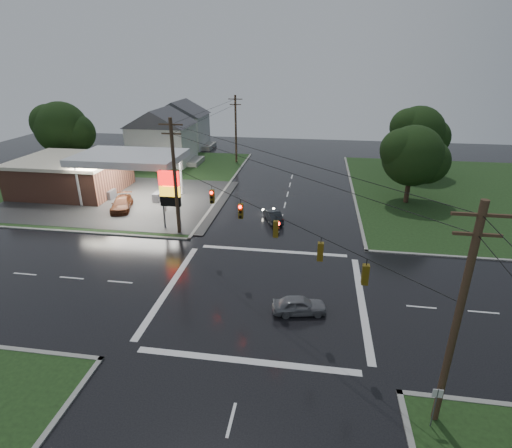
# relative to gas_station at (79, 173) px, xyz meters

# --- Properties ---
(ground) EXTENTS (120.00, 120.00, 0.00)m
(ground) POSITION_rel_gas_station_xyz_m (25.68, -19.70, -2.55)
(ground) COLOR black
(ground) RESTS_ON ground
(grass_nw) EXTENTS (36.00, 36.00, 0.08)m
(grass_nw) POSITION_rel_gas_station_xyz_m (-0.32, 6.30, -2.51)
(grass_nw) COLOR black
(grass_nw) RESTS_ON ground
(grass_ne) EXTENTS (36.00, 36.00, 0.08)m
(grass_ne) POSITION_rel_gas_station_xyz_m (51.68, 6.30, -2.51)
(grass_ne) COLOR black
(grass_ne) RESTS_ON ground
(gas_station) EXTENTS (26.20, 18.00, 5.60)m
(gas_station) POSITION_rel_gas_station_xyz_m (0.00, 0.00, 0.00)
(gas_station) COLOR #2D2D2D
(gas_station) RESTS_ON ground
(pylon_sign) EXTENTS (2.00, 0.35, 6.00)m
(pylon_sign) POSITION_rel_gas_station_xyz_m (15.18, -9.20, 1.46)
(pylon_sign) COLOR #59595E
(pylon_sign) RESTS_ON ground
(utility_pole_nw) EXTENTS (2.20, 0.32, 11.00)m
(utility_pole_nw) POSITION_rel_gas_station_xyz_m (16.18, -10.20, 3.17)
(utility_pole_nw) COLOR #382619
(utility_pole_nw) RESTS_ON ground
(utility_pole_se) EXTENTS (2.20, 0.32, 11.00)m
(utility_pole_se) POSITION_rel_gas_station_xyz_m (35.18, -29.20, 3.17)
(utility_pole_se) COLOR #382619
(utility_pole_se) RESTS_ON ground
(utility_pole_n) EXTENTS (2.20, 0.32, 10.50)m
(utility_pole_n) POSITION_rel_gas_station_xyz_m (16.18, 18.30, 2.92)
(utility_pole_n) COLOR #382619
(utility_pole_n) RESTS_ON ground
(traffic_signals) EXTENTS (26.87, 26.87, 1.47)m
(traffic_signals) POSITION_rel_gas_station_xyz_m (25.69, -19.72, 3.93)
(traffic_signals) COLOR black
(traffic_signals) RESTS_ON ground
(house_near) EXTENTS (11.05, 8.48, 8.60)m
(house_near) POSITION_rel_gas_station_xyz_m (4.73, 16.30, 1.86)
(house_near) COLOR silver
(house_near) RESTS_ON ground
(house_far) EXTENTS (11.05, 8.48, 8.60)m
(house_far) POSITION_rel_gas_station_xyz_m (3.73, 28.30, 1.86)
(house_far) COLOR silver
(house_far) RESTS_ON ground
(tree_nw_behind) EXTENTS (8.93, 7.60, 10.00)m
(tree_nw_behind) POSITION_rel_gas_station_xyz_m (-8.17, 10.29, 3.63)
(tree_nw_behind) COLOR black
(tree_nw_behind) RESTS_ON ground
(tree_ne_near) EXTENTS (7.99, 6.80, 8.98)m
(tree_ne_near) POSITION_rel_gas_station_xyz_m (39.82, 2.29, 3.01)
(tree_ne_near) COLOR black
(tree_ne_near) RESTS_ON ground
(tree_ne_far) EXTENTS (8.46, 7.20, 9.80)m
(tree_ne_far) POSITION_rel_gas_station_xyz_m (42.83, 14.29, 3.63)
(tree_ne_far) COLOR black
(tree_ne_far) RESTS_ON ground
(car_north) EXTENTS (2.56, 3.93, 1.23)m
(car_north) POSITION_rel_gas_station_xyz_m (24.88, -5.86, -1.93)
(car_north) COLOR black
(car_north) RESTS_ON ground
(car_crossing) EXTENTS (3.79, 2.10, 1.22)m
(car_crossing) POSITION_rel_gas_station_xyz_m (28.40, -21.62, -1.94)
(car_crossing) COLOR slate
(car_crossing) RESTS_ON ground
(car_pump) EXTENTS (3.26, 5.22, 1.41)m
(car_pump) POSITION_rel_gas_station_xyz_m (7.73, -4.94, -1.84)
(car_pump) COLOR #4D2311
(car_pump) RESTS_ON ground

